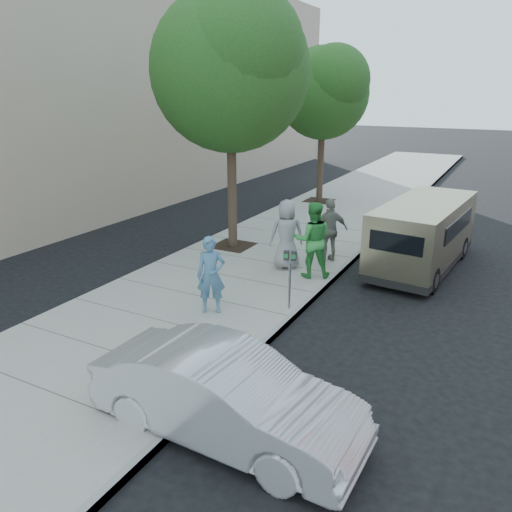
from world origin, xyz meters
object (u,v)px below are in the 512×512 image
Objects in this scene: person_green_shirt at (312,240)px; parking_meter at (290,267)px; tree_near at (232,65)px; van at (424,233)px; sedan at (226,396)px; person_gray_shirt at (287,234)px; person_officer at (211,275)px; tree_far at (325,89)px; person_striped_polo at (330,230)px.

parking_meter is at bearing 72.44° from person_green_shirt.
tree_near reaches higher than van.
van reaches higher than sedan.
parking_meter is at bearing 81.37° from person_gray_shirt.
person_officer is at bearing 50.91° from person_gray_shirt.
person_gray_shirt is at bearing 102.10° from parking_meter.
tree_far is 3.22× the size of person_green_shirt.
parking_meter is 1.75m from person_officer.
van reaches higher than person_officer.
person_officer is at bearing -80.43° from tree_far.
person_gray_shirt reaches higher than person_officer.
parking_meter is 0.79× the size of person_officer.
tree_near reaches higher than sedan.
person_officer is (2.04, -4.49, -4.53)m from tree_near.
tree_near is 5.48m from person_striped_polo.
sedan is (4.42, -15.40, -4.20)m from tree_far.
person_green_shirt reaches higher than person_striped_polo.
tree_far reaches higher than van.
tree_near is 1.82× the size of sedan.
person_striped_polo is (3.15, 0.04, -4.49)m from tree_near.
tree_far is at bearing -110.12° from person_striped_polo.
person_green_shirt reaches higher than van.
person_gray_shirt is (0.27, 3.41, 0.10)m from person_officer.
person_green_shirt is at bearing 126.67° from person_gray_shirt.
sedan is at bearing 74.79° from person_green_shirt.
tree_far is 9.74m from person_gray_shirt.
tree_near is 3.74× the size of person_green_shirt.
person_gray_shirt is at bearing 19.15° from sedan.
person_green_shirt is (-1.24, 6.43, 0.48)m from sedan.
person_gray_shirt is at bearing 54.78° from person_officer.
tree_near is 5.49× the size of parking_meter.
tree_far is 1.57× the size of sedan.
tree_far is 3.37× the size of person_gray_shirt.
person_gray_shirt reaches higher than sedan.
person_officer is at bearing -65.57° from tree_near.
parking_meter is 0.26× the size of van.
person_officer is at bearing 33.43° from person_striped_polo.
parking_meter reaches higher than sedan.
sedan is at bearing -91.59° from van.
person_striped_polo reaches higher than parking_meter.
sedan is at bearing 72.84° from person_gray_shirt.
person_gray_shirt reaches higher than van.
parking_meter is at bearing 2.26° from person_officer.
person_green_shirt is at bearing -23.33° from tree_near.
van is (5.56, -6.48, -3.86)m from tree_far.
tree_far is 12.26m from parking_meter.
tree_near reaches higher than parking_meter.
van is at bearing 52.32° from parking_meter.
tree_far is 3.74× the size of person_officer.
person_officer is (-2.38, 3.31, 0.34)m from sedan.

